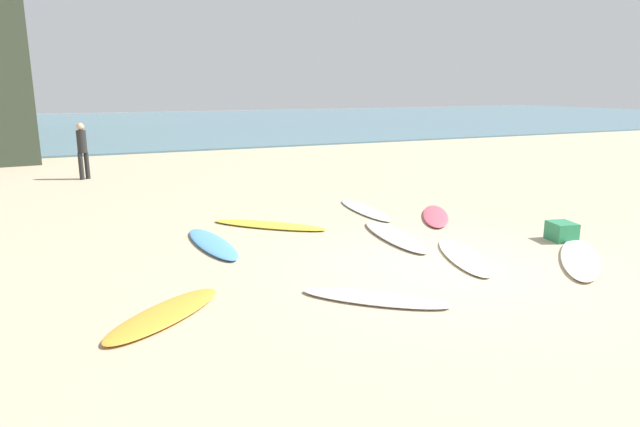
{
  "coord_description": "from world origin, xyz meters",
  "views": [
    {
      "loc": [
        -5.17,
        -6.65,
        2.78
      ],
      "look_at": [
        -0.75,
        3.12,
        0.3
      ],
      "focal_mm": 30.66,
      "sensor_mm": 36.0,
      "label": 1
    }
  ],
  "objects": [
    {
      "name": "ocean_water",
      "position": [
        0.0,
        37.83,
        0.04
      ],
      "size": [
        120.0,
        40.0,
        0.08
      ],
      "primitive_type": "cube",
      "color": "slate",
      "rests_on": "ground_plane"
    },
    {
      "name": "surfboard_2",
      "position": [
        -4.33,
        -0.1,
        0.04
      ],
      "size": [
        1.87,
        1.69,
        0.08
      ],
      "primitive_type": "ellipsoid",
      "rotation": [
        0.0,
        0.0,
        2.26
      ],
      "color": "orange",
      "rests_on": "ground_plane"
    },
    {
      "name": "ground_plane",
      "position": [
        0.0,
        0.0,
        0.0
      ],
      "size": [
        120.0,
        120.0,
        0.0
      ],
      "primitive_type": "plane",
      "color": "tan"
    },
    {
      "name": "surfboard_0",
      "position": [
        0.22,
        1.85,
        0.04
      ],
      "size": [
        0.86,
        2.45,
        0.09
      ],
      "primitive_type": "ellipsoid",
      "rotation": [
        0.0,
        0.0,
        -0.11
      ],
      "color": "silver",
      "rests_on": "ground_plane"
    },
    {
      "name": "surfboard_4",
      "position": [
        -3.04,
        2.77,
        0.04
      ],
      "size": [
        0.7,
        2.33,
        0.09
      ],
      "primitive_type": "ellipsoid",
      "rotation": [
        0.0,
        0.0,
        3.21
      ],
      "color": "#5095DC",
      "rests_on": "ground_plane"
    },
    {
      "name": "beach_cooler",
      "position": [
        2.95,
        0.42,
        0.17
      ],
      "size": [
        0.51,
        0.56,
        0.35
      ],
      "primitive_type": "cube",
      "rotation": [
        0.0,
        0.0,
        1.35
      ],
      "color": "#287F51",
      "rests_on": "ground_plane"
    },
    {
      "name": "surfboard_3",
      "position": [
        0.6,
        0.3,
        0.03
      ],
      "size": [
        1.3,
        2.19,
        0.07
      ],
      "primitive_type": "ellipsoid",
      "rotation": [
        0.0,
        0.0,
        2.78
      ],
      "color": "white",
      "rests_on": "ground_plane"
    },
    {
      "name": "surfboard_1",
      "position": [
        0.82,
        4.09,
        0.03
      ],
      "size": [
        0.68,
        2.44,
        0.07
      ],
      "primitive_type": "ellipsoid",
      "rotation": [
        0.0,
        0.0,
        3.08
      ],
      "color": "silver",
      "rests_on": "ground_plane"
    },
    {
      "name": "surfboard_5",
      "position": [
        -1.68,
        -0.71,
        0.04
      ],
      "size": [
        1.84,
        1.71,
        0.07
      ],
      "primitive_type": "ellipsoid",
      "rotation": [
        0.0,
        0.0,
        0.85
      ],
      "color": "white",
      "rests_on": "ground_plane"
    },
    {
      "name": "surfboard_7",
      "position": [
        -1.66,
        3.65,
        0.04
      ],
      "size": [
        2.17,
        2.07,
        0.07
      ],
      "primitive_type": "ellipsoid",
      "rotation": [
        0.0,
        0.0,
        3.96
      ],
      "color": "yellow",
      "rests_on": "ground_plane"
    },
    {
      "name": "beachgoer_near",
      "position": [
        -6.85,
        16.02,
        0.91
      ],
      "size": [
        0.38,
        0.38,
        1.64
      ],
      "rotation": [
        0.0,
        0.0,
        0.48
      ],
      "color": "#191E33",
      "rests_on": "ground_plane"
    },
    {
      "name": "surfboard_8",
      "position": [
        2.27,
        -0.59,
        0.04
      ],
      "size": [
        2.21,
        2.13,
        0.08
      ],
      "primitive_type": "ellipsoid",
      "rotation": [
        0.0,
        0.0,
        -0.82
      ],
      "color": "silver",
      "rests_on": "ground_plane"
    },
    {
      "name": "surfboard_6",
      "position": [
        1.92,
        2.89,
        0.04
      ],
      "size": [
        1.63,
        2.07,
        0.09
      ],
      "primitive_type": "ellipsoid",
      "rotation": [
        0.0,
        0.0,
        -0.59
      ],
      "color": "#DA4D5F",
      "rests_on": "ground_plane"
    },
    {
      "name": "beachgoer_mid",
      "position": [
        -4.91,
        11.63,
        0.97
      ],
      "size": [
        0.38,
        0.38,
        1.73
      ],
      "rotation": [
        0.0,
        0.0,
        3.66
      ],
      "color": "black",
      "rests_on": "ground_plane"
    }
  ]
}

